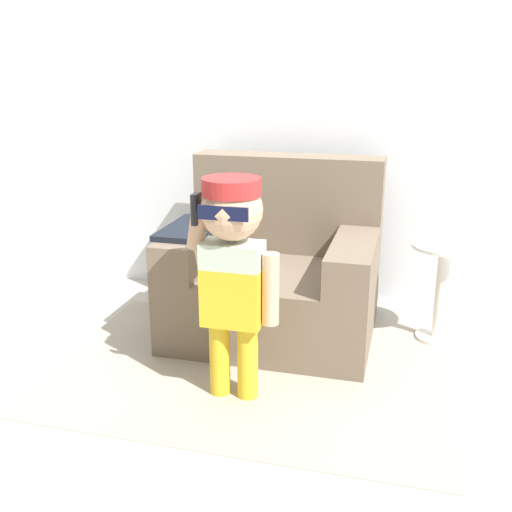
{
  "coord_description": "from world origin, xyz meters",
  "views": [
    {
      "loc": [
        0.84,
        -2.81,
        1.42
      ],
      "look_at": [
        0.15,
        -0.18,
        0.55
      ],
      "focal_mm": 42.0,
      "sensor_mm": 36.0,
      "label": 1
    }
  ],
  "objects": [
    {
      "name": "ground_plane",
      "position": [
        0.0,
        0.0,
        0.0
      ],
      "size": [
        10.0,
        10.0,
        0.0
      ],
      "primitive_type": "plane",
      "color": "#ADA89E"
    },
    {
      "name": "wall_back",
      "position": [
        0.0,
        0.79,
        1.3
      ],
      "size": [
        10.0,
        0.05,
        2.6
      ],
      "color": "silver",
      "rests_on": "ground_plane"
    },
    {
      "name": "armchair",
      "position": [
        0.15,
        0.23,
        0.34
      ],
      "size": [
        1.09,
        0.89,
        0.94
      ],
      "color": "#6B5B4C",
      "rests_on": "ground_plane"
    },
    {
      "name": "person_child",
      "position": [
        0.14,
        -0.53,
        0.66
      ],
      "size": [
        0.4,
        0.3,
        0.99
      ],
      "color": "gold",
      "rests_on": "ground_plane"
    },
    {
      "name": "side_table",
      "position": [
        1.03,
        0.31,
        0.32
      ],
      "size": [
        0.35,
        0.35,
        0.54
      ],
      "color": "white",
      "rests_on": "ground_plane"
    },
    {
      "name": "rug",
      "position": [
        0.15,
        -0.29,
        0.0
      ],
      "size": [
        1.91,
        1.36,
        0.01
      ],
      "color": "#9E9384",
      "rests_on": "ground_plane"
    }
  ]
}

